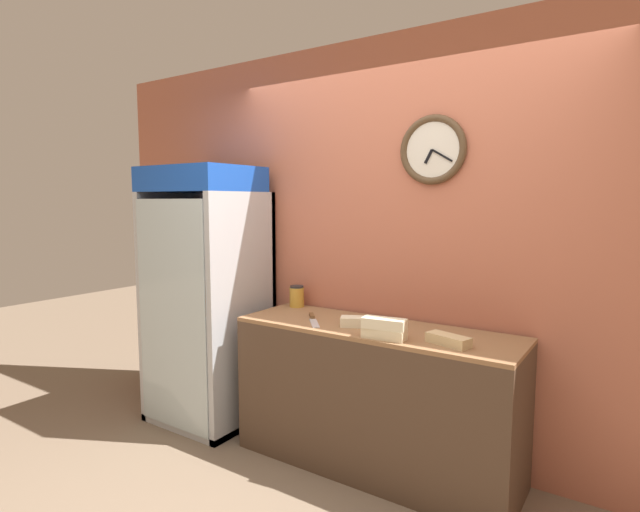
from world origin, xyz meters
name	(u,v)px	position (x,y,z in m)	size (l,w,h in m)	color
wall_back	(400,246)	(0.00, 1.16, 1.36)	(5.20, 0.10, 2.70)	#B7664C
prep_counter	(374,398)	(0.00, 0.83, 0.45)	(1.74, 0.56, 0.89)	#4C3828
beverage_cooler	(212,282)	(-1.38, 0.82, 1.04)	(0.77, 0.68, 1.90)	#B2B7BC
sandwich_stack_bottom	(384,334)	(0.16, 0.62, 0.92)	(0.25, 0.11, 0.06)	beige
sandwich_stack_middle	(384,323)	(0.16, 0.62, 0.98)	(0.25, 0.13, 0.06)	beige
sandwich_flat_left	(448,340)	(0.50, 0.71, 0.92)	(0.25, 0.16, 0.05)	tan
sandwich_flat_right	(361,322)	(-0.08, 0.78, 0.92)	(0.26, 0.19, 0.06)	beige
chefs_knife	(313,319)	(-0.42, 0.77, 0.90)	(0.24, 0.27, 0.02)	silver
condiment_jar	(297,296)	(-0.74, 1.03, 0.97)	(0.10, 0.10, 0.15)	gold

